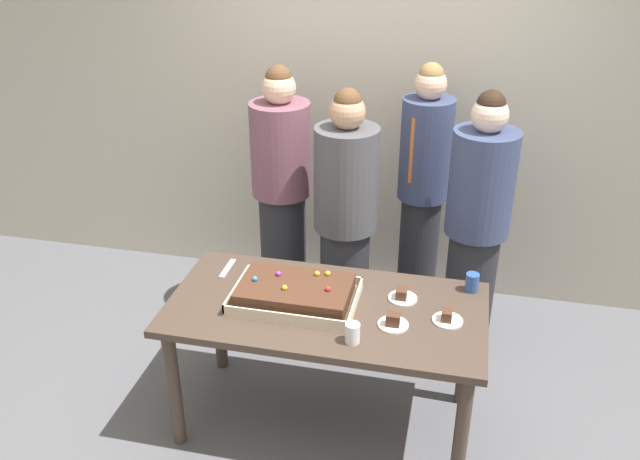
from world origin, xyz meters
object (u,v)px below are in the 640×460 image
(plated_slice_far_left, at_px, (402,296))
(person_far_right_suit, at_px, (422,194))
(party_table, at_px, (326,322))
(cake_server_utensil, at_px, (227,268))
(sheet_cake, at_px, (295,293))
(plated_slice_near_left, at_px, (393,322))
(drink_cup_nearest, at_px, (352,333))
(person_serving_front, at_px, (345,221))
(person_green_shirt_behind, at_px, (476,229))
(person_striped_tie_right, at_px, (282,195))
(drink_cup_middle, at_px, (472,282))
(plated_slice_near_right, at_px, (447,318))

(plated_slice_far_left, bearing_deg, person_far_right_suit, 89.79)
(party_table, bearing_deg, cake_server_utensil, 158.82)
(sheet_cake, bearing_deg, plated_slice_near_left, -11.61)
(drink_cup_nearest, relative_size, person_serving_front, 0.06)
(person_green_shirt_behind, distance_m, person_striped_tie_right, 1.24)
(party_table, height_order, cake_server_utensil, cake_server_utensil)
(party_table, distance_m, sheet_cake, 0.22)
(plated_slice_near_left, relative_size, person_green_shirt_behind, 0.09)
(party_table, bearing_deg, plated_slice_near_left, -15.51)
(drink_cup_nearest, bearing_deg, person_far_right_suit, 82.46)
(plated_slice_far_left, relative_size, person_striped_tie_right, 0.09)
(person_striped_tie_right, bearing_deg, party_table, 7.76)
(plated_slice_far_left, relative_size, person_green_shirt_behind, 0.09)
(sheet_cake, distance_m, person_striped_tie_right, 1.05)
(plated_slice_far_left, distance_m, person_green_shirt_behind, 0.76)
(plated_slice_far_left, xyz_separation_m, person_green_shirt_behind, (0.35, 0.67, 0.09))
(party_table, relative_size, person_serving_front, 0.97)
(sheet_cake, xyz_separation_m, person_far_right_suit, (0.53, 1.14, 0.11))
(plated_slice_far_left, distance_m, cake_server_utensil, 0.98)
(person_serving_front, bearing_deg, plated_slice_far_left, 41.51)
(drink_cup_middle, distance_m, cake_server_utensil, 1.33)
(plated_slice_near_right, height_order, plated_slice_far_left, same)
(plated_slice_near_left, bearing_deg, party_table, 164.49)
(plated_slice_near_right, distance_m, cake_server_utensil, 1.24)
(party_table, xyz_separation_m, person_green_shirt_behind, (0.72, 0.81, 0.21))
(plated_slice_far_left, xyz_separation_m, drink_cup_nearest, (-0.18, -0.41, 0.03))
(party_table, height_order, plated_slice_near_right, plated_slice_near_right)
(person_green_shirt_behind, bearing_deg, person_far_right_suit, -86.70)
(plated_slice_far_left, relative_size, drink_cup_middle, 1.50)
(party_table, distance_m, person_striped_tie_right, 1.15)
(party_table, height_order, person_green_shirt_behind, person_green_shirt_behind)
(plated_slice_near_right, xyz_separation_m, drink_cup_nearest, (-0.42, -0.27, 0.03))
(sheet_cake, xyz_separation_m, cake_server_utensil, (-0.45, 0.23, -0.04))
(person_far_right_suit, bearing_deg, plated_slice_near_left, 24.21)
(plated_slice_far_left, distance_m, drink_cup_middle, 0.38)
(drink_cup_nearest, xyz_separation_m, person_far_right_suit, (0.19, 1.42, 0.10))
(plated_slice_near_left, height_order, person_far_right_suit, person_far_right_suit)
(plated_slice_near_right, xyz_separation_m, person_serving_front, (-0.66, 0.78, 0.08))
(plated_slice_near_right, height_order, person_striped_tie_right, person_striped_tie_right)
(sheet_cake, bearing_deg, person_striped_tie_right, 109.23)
(sheet_cake, bearing_deg, drink_cup_middle, 19.06)
(person_serving_front, bearing_deg, sheet_cake, 0.00)
(sheet_cake, distance_m, plated_slice_near_left, 0.53)
(drink_cup_nearest, bearing_deg, sheet_cake, 141.73)
(plated_slice_near_left, height_order, person_green_shirt_behind, person_green_shirt_behind)
(person_far_right_suit, bearing_deg, party_table, 7.20)
(party_table, distance_m, drink_cup_nearest, 0.36)
(plated_slice_near_right, distance_m, plated_slice_far_left, 0.28)
(sheet_cake, bearing_deg, cake_server_utensil, 152.96)
(plated_slice_near_right, distance_m, drink_cup_middle, 0.33)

